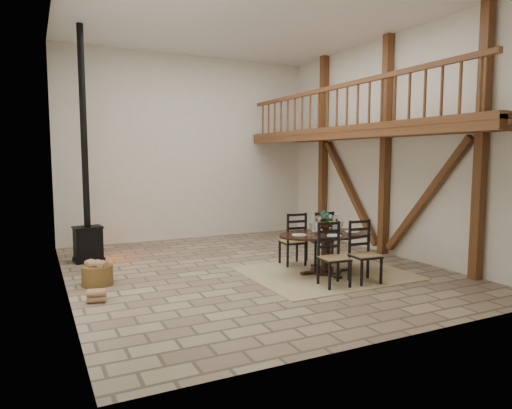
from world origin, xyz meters
name	(u,v)px	position (x,y,z in m)	size (l,w,h in m)	color
ground	(253,269)	(0.00, 0.00, 0.00)	(8.00, 8.00, 0.00)	tan
room_shell	(305,120)	(1.19, 0.00, 3.01)	(7.02, 8.02, 5.01)	silver
rug	(326,273)	(1.11, -0.96, 0.01)	(3.00, 2.50, 0.02)	tan
dining_table	(326,251)	(1.11, -0.96, 0.45)	(2.03, 2.23, 1.24)	black
wood_stove	(87,209)	(-2.92, 2.18, 1.15)	(0.64, 0.52, 5.00)	black
log_basket	(97,274)	(-2.98, 0.17, 0.19)	(0.54, 0.54, 0.44)	brown
log_stack	(97,296)	(-3.12, -0.83, 0.10)	(0.32, 0.25, 0.20)	#A77B5D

